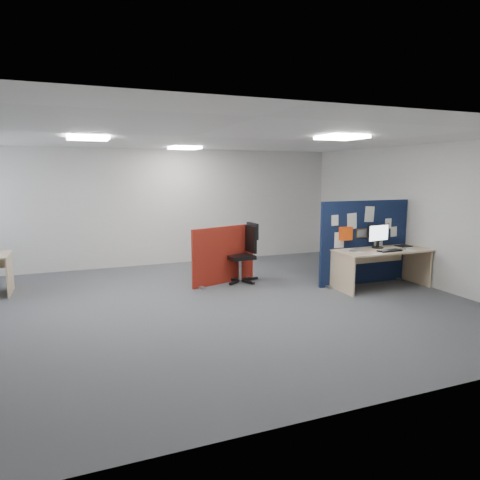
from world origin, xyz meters
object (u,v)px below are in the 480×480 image
object	(u,v)px
main_desk	(380,258)
office_chair	(245,249)
navy_divider	(364,242)
monitor_main	(378,235)
red_divider	(224,255)

from	to	relation	value
main_desk	office_chair	world-z (taller)	office_chair
navy_divider	main_desk	size ratio (longest dim) A/B	1.10
main_desk	office_chair	size ratio (longest dim) A/B	1.56
navy_divider	office_chair	size ratio (longest dim) A/B	1.71
main_desk	monitor_main	size ratio (longest dim) A/B	3.41
monitor_main	red_divider	distance (m)	2.99
main_desk	red_divider	distance (m)	2.98
main_desk	red_divider	size ratio (longest dim) A/B	1.25
main_desk	red_divider	bearing A→B (deg)	152.59
navy_divider	main_desk	distance (m)	0.45
navy_divider	monitor_main	xyz separation A→B (m)	(0.15, -0.24, 0.17)
main_desk	monitor_main	distance (m)	0.44
red_divider	office_chair	bearing A→B (deg)	-24.22
navy_divider	monitor_main	distance (m)	0.33
navy_divider	office_chair	distance (m)	2.31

